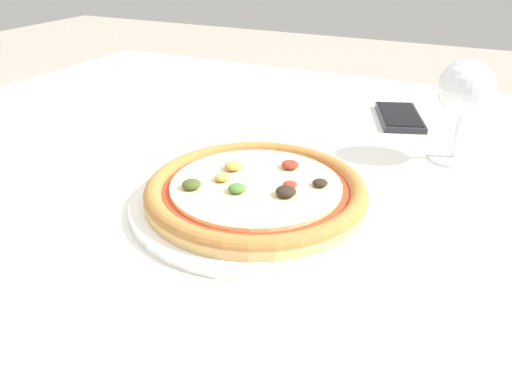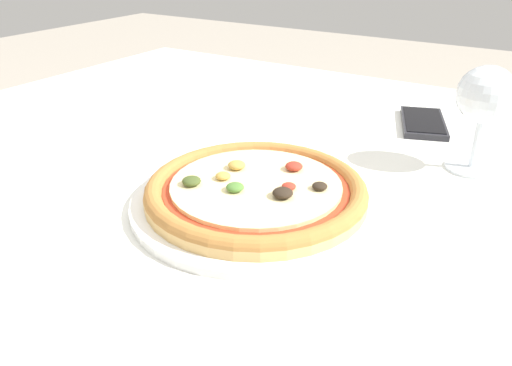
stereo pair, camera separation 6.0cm
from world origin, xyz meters
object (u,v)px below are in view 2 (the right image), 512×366
Objects in this scene: dining_table at (216,204)px; cell_phone at (423,122)px; pizza_plate at (256,193)px; wine_glass_far_left at (485,98)px.

dining_table is 0.38m from cell_phone.
pizza_plate is 1.91× the size of cell_phone.
dining_table is at bearing -157.28° from wine_glass_far_left.
pizza_plate is at bearing -103.73° from cell_phone.
cell_phone is (0.10, 0.39, -0.01)m from pizza_plate.
wine_glass_far_left reaches higher than dining_table.
wine_glass_far_left reaches higher than cell_phone.
dining_table is at bearing -129.65° from cell_phone.
pizza_plate is (0.14, -0.10, 0.11)m from dining_table.
dining_table is 3.81× the size of pizza_plate.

